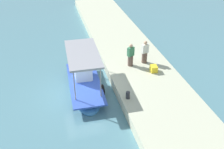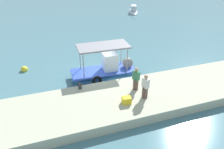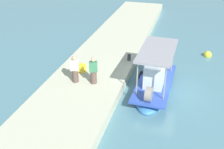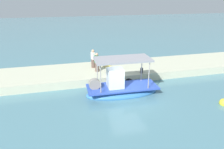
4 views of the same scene
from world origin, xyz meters
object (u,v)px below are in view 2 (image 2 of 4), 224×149
at_px(cargo_crate, 127,100).
at_px(marker_buoy, 24,69).
at_px(mooring_bollard, 80,86).
at_px(moored_boat_near, 133,11).
at_px(fisherman_near_bollard, 145,88).
at_px(fisherman_by_crate, 136,80).
at_px(main_fishing_boat, 105,72).

bearing_deg(cargo_crate, marker_buoy, 127.69).
xyz_separation_m(mooring_bollard, moored_boat_near, (13.36, 21.26, -0.67)).
height_order(cargo_crate, moored_boat_near, moored_boat_near).
relative_size(fisherman_near_bollard, mooring_bollard, 3.86).
xyz_separation_m(fisherman_near_bollard, fisherman_by_crate, (-0.15, 1.09, -0.01)).
bearing_deg(cargo_crate, moored_boat_near, 65.24).
bearing_deg(main_fishing_boat, cargo_crate, -90.74).
distance_m(fisherman_near_bollard, mooring_bollard, 4.42).
distance_m(marker_buoy, moored_boat_near, 23.35).
distance_m(fisherman_by_crate, mooring_bollard, 3.81).
distance_m(fisherman_near_bollard, cargo_crate, 1.43).
distance_m(fisherman_by_crate, moored_boat_near, 24.62).
height_order(main_fishing_boat, marker_buoy, main_fishing_boat).
bearing_deg(moored_boat_near, mooring_bollard, -122.14).
bearing_deg(marker_buoy, moored_boat_near, 43.04).
relative_size(fisherman_by_crate, moored_boat_near, 0.33).
bearing_deg(fisherman_near_bollard, fisherman_by_crate, 97.73).
bearing_deg(cargo_crate, mooring_bollard, 132.89).
bearing_deg(cargo_crate, fisherman_by_crate, 47.18).
bearing_deg(fisherman_near_bollard, marker_buoy, 133.87).
relative_size(cargo_crate, moored_boat_near, 0.11).
distance_m(mooring_bollard, moored_boat_near, 25.12).
distance_m(main_fishing_boat, fisherman_by_crate, 3.70).
height_order(fisherman_near_bollard, cargo_crate, fisherman_near_bollard).
height_order(fisherman_by_crate, marker_buoy, fisherman_by_crate).
height_order(main_fishing_boat, fisherman_near_bollard, main_fishing_boat).
bearing_deg(marker_buoy, cargo_crate, -52.31).
relative_size(fisherman_near_bollard, marker_buoy, 2.82).
distance_m(fisherman_by_crate, marker_buoy, 9.90).
height_order(marker_buoy, moored_boat_near, moored_boat_near).
relative_size(fisherman_by_crate, marker_buoy, 2.77).
xyz_separation_m(main_fishing_boat, fisherman_near_bollard, (1.26, -4.49, 0.93)).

